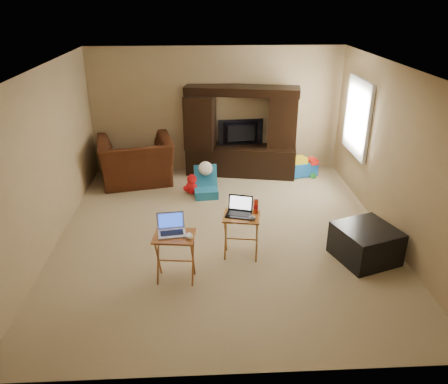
{
  "coord_description": "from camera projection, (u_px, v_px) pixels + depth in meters",
  "views": [
    {
      "loc": [
        -0.3,
        -5.89,
        3.4
      ],
      "look_at": [
        0.0,
        -0.2,
        0.8
      ],
      "focal_mm": 35.0,
      "sensor_mm": 36.0,
      "label": 1
    }
  ],
  "objects": [
    {
      "name": "mouse_right",
      "position": [
        252.0,
        218.0,
        5.81
      ],
      "size": [
        0.12,
        0.15,
        0.05
      ],
      "primitive_type": "ellipsoid",
      "rotation": [
        0.0,
        0.0,
        -0.27
      ],
      "color": "#45454A",
      "rests_on": "tray_table_right"
    },
    {
      "name": "television",
      "position": [
        241.0,
        133.0,
        8.68
      ],
      "size": [
        0.92,
        0.19,
        0.52
      ],
      "primitive_type": "imported",
      "rotation": [
        0.0,
        0.0,
        3.23
      ],
      "color": "black",
      "rests_on": "entertainment_center"
    },
    {
      "name": "wall_front",
      "position": [
        239.0,
        267.0,
        3.76
      ],
      "size": [
        5.0,
        0.0,
        5.0
      ],
      "primitive_type": "plane",
      "rotation": [
        -1.57,
        0.0,
        0.0
      ],
      "color": "tan",
      "rests_on": "ground"
    },
    {
      "name": "window_frame",
      "position": [
        357.0,
        117.0,
        7.72
      ],
      "size": [
        0.06,
        1.14,
        1.34
      ],
      "primitive_type": "cube",
      "color": "white",
      "rests_on": "ground"
    },
    {
      "name": "ottoman",
      "position": [
        366.0,
        243.0,
        6.05
      ],
      "size": [
        0.95,
        0.95,
        0.48
      ],
      "primitive_type": "cube",
      "rotation": [
        0.0,
        0.0,
        0.34
      ],
      "color": "black",
      "rests_on": "floor"
    },
    {
      "name": "plush_toy",
      "position": [
        192.0,
        184.0,
        8.05
      ],
      "size": [
        0.35,
        0.29,
        0.39
      ],
      "primitive_type": null,
      "color": "red",
      "rests_on": "floor"
    },
    {
      "name": "tray_table_right",
      "position": [
        241.0,
        236.0,
        6.06
      ],
      "size": [
        0.56,
        0.47,
        0.65
      ],
      "primitive_type": "cube",
      "rotation": [
        0.0,
        0.0,
        -0.17
      ],
      "color": "#AD6A29",
      "rests_on": "floor"
    },
    {
      "name": "tray_table_left",
      "position": [
        175.0,
        258.0,
        5.56
      ],
      "size": [
        0.55,
        0.46,
        0.66
      ],
      "primitive_type": "cube",
      "rotation": [
        0.0,
        0.0,
        -0.12
      ],
      "color": "#A65A28",
      "rests_on": "floor"
    },
    {
      "name": "water_bottle",
      "position": [
        256.0,
        206.0,
        5.97
      ],
      "size": [
        0.06,
        0.06,
        0.2
      ],
      "primitive_type": "cylinder",
      "color": "red",
      "rests_on": "tray_table_right"
    },
    {
      "name": "laptop_right",
      "position": [
        239.0,
        207.0,
        5.9
      ],
      "size": [
        0.4,
        0.36,
        0.24
      ],
      "primitive_type": "cube",
      "rotation": [
        0.0,
        0.0,
        -0.28
      ],
      "color": "black",
      "rests_on": "tray_table_right"
    },
    {
      "name": "wall_back",
      "position": [
        216.0,
        111.0,
        8.76
      ],
      "size": [
        5.0,
        0.0,
        5.0
      ],
      "primitive_type": "plane",
      "rotation": [
        1.57,
        0.0,
        0.0
      ],
      "color": "tan",
      "rests_on": "ground"
    },
    {
      "name": "mouse_left",
      "position": [
        189.0,
        236.0,
        5.35
      ],
      "size": [
        0.1,
        0.14,
        0.05
      ],
      "primitive_type": "ellipsoid",
      "rotation": [
        0.0,
        0.0,
        0.08
      ],
      "color": "white",
      "rests_on": "tray_table_left"
    },
    {
      "name": "ceiling",
      "position": [
        223.0,
        68.0,
        5.74
      ],
      "size": [
        5.5,
        5.5,
        0.0
      ],
      "primitive_type": "plane",
      "rotation": [
        3.14,
        0.0,
        0.0
      ],
      "color": "silver",
      "rests_on": "ground"
    },
    {
      "name": "child_rocker",
      "position": [
        206.0,
        182.0,
        7.91
      ],
      "size": [
        0.46,
        0.51,
        0.56
      ],
      "primitive_type": null,
      "rotation": [
        0.0,
        0.0,
        0.1
      ],
      "color": "#1A6691",
      "rests_on": "floor"
    },
    {
      "name": "recliner",
      "position": [
        136.0,
        161.0,
        8.45
      ],
      "size": [
        1.58,
        1.45,
        0.89
      ],
      "primitive_type": "imported",
      "rotation": [
        0.0,
        0.0,
        3.35
      ],
      "color": "#411D0E",
      "rests_on": "floor"
    },
    {
      "name": "wall_right",
      "position": [
        394.0,
        155.0,
        6.38
      ],
      "size": [
        0.0,
        5.5,
        5.5
      ],
      "primitive_type": "plane",
      "rotation": [
        1.57,
        0.0,
        -1.57
      ],
      "color": "tan",
      "rests_on": "ground"
    },
    {
      "name": "entertainment_center",
      "position": [
        241.0,
        132.0,
        8.65
      ],
      "size": [
        2.25,
        0.94,
        1.79
      ],
      "primitive_type": "cube",
      "rotation": [
        0.0,
        0.0,
        -0.19
      ],
      "color": "black",
      "rests_on": "floor"
    },
    {
      "name": "push_toy",
      "position": [
        303.0,
        166.0,
        8.83
      ],
      "size": [
        0.63,
        0.51,
        0.41
      ],
      "primitive_type": null,
      "rotation": [
        0.0,
        0.0,
        0.24
      ],
      "color": "blue",
      "rests_on": "floor"
    },
    {
      "name": "floor",
      "position": [
        223.0,
        233.0,
        6.78
      ],
      "size": [
        5.5,
        5.5,
        0.0
      ],
      "primitive_type": "plane",
      "color": "tan",
      "rests_on": "ground"
    },
    {
      "name": "laptop_left",
      "position": [
        171.0,
        226.0,
        5.4
      ],
      "size": [
        0.38,
        0.33,
        0.24
      ],
      "primitive_type": "cube",
      "rotation": [
        0.0,
        0.0,
        0.14
      ],
      "color": "#B6B6BB",
      "rests_on": "tray_table_left"
    },
    {
      "name": "wall_left",
      "position": [
        46.0,
        161.0,
        6.14
      ],
      "size": [
        0.0,
        5.5,
        5.5
      ],
      "primitive_type": "plane",
      "rotation": [
        1.57,
        0.0,
        1.57
      ],
      "color": "tan",
      "rests_on": "ground"
    },
    {
      "name": "window_pane",
      "position": [
        359.0,
        117.0,
        7.72
      ],
      "size": [
        0.0,
        1.2,
        1.2
      ],
      "primitive_type": "plane",
      "rotation": [
        1.57,
        0.0,
        -1.57
      ],
      "color": "white",
      "rests_on": "ground"
    }
  ]
}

